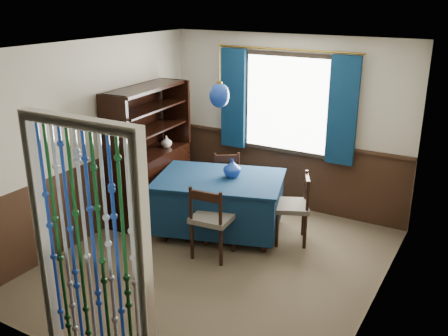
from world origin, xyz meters
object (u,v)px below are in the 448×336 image
Objects in this scene: chair_near at (212,219)px; vase_table at (232,169)px; chair_left at (149,191)px; dining_table at (220,201)px; chair_far at (227,182)px; chair_right at (294,206)px; sideboard at (150,172)px; bowl_shelf at (136,133)px; pendant_lamp at (219,95)px; vase_sideboard at (166,141)px.

vase_table is at bearing 94.54° from chair_near.
chair_left is (-1.17, 0.31, 0.02)m from chair_near.
chair_left is (-0.92, -0.30, 0.06)m from dining_table.
chair_far is 1.23m from chair_right.
sideboard is (-1.16, 0.04, 0.18)m from dining_table.
vase_table is 1.35m from bowl_shelf.
pendant_lamp is at bearing 106.72° from chair_near.
vase_table is at bearing 86.05° from chair_left.
bowl_shelf reaches higher than dining_table.
dining_table is 1.18m from sideboard.
vase_sideboard is (-1.10, 0.37, 0.57)m from dining_table.
chair_right is (1.86, 0.55, -0.03)m from chair_left.
chair_near is at bearing -85.50° from dining_table.
bowl_shelf is at bearing 80.39° from chair_right.
chair_near is 1.03× the size of chair_right.
vase_sideboard is at bearing 62.30° from chair_right.
dining_table is 2.01× the size of chair_near.
pendant_lamp is at bearing -5.96° from sideboard.
chair_left is at bearing -5.33° from bowl_shelf.
vase_sideboard reaches higher than chair_near.
chair_right is 4.11× the size of vase_table.
chair_near is (0.24, -0.61, 0.05)m from dining_table.
chair_left reaches higher than chair_near.
pendant_lamp is (-0.93, -0.25, 1.37)m from chair_right.
chair_right is 2.11m from sideboard.
chair_right is at bearing 80.90° from chair_left.
chair_left is 4.40× the size of vase_table.
pendant_lamp is (-0.24, 0.61, 1.35)m from chair_near.
vase_sideboard is (-1.22, 0.25, 0.13)m from vase_table.
chair_near is at bearing -28.72° from sideboard.
bowl_shelf is at bearing -83.49° from sideboard.
sideboard reaches higher than chair_far.
sideboard is at bearing 178.25° from pendant_lamp.
chair_near is 0.50× the size of sideboard.
dining_table is at bearing 180.00° from pendant_lamp.
vase_sideboard is at bearing 169.11° from chair_left.
chair_near is at bearing -68.10° from pendant_lamp.
chair_near is at bearing -80.28° from vase_table.
bowl_shelf is 0.71m from vase_sideboard.
vase_sideboard is at bearing 161.36° from pendant_lamp.
bowl_shelf is at bearing 161.34° from chair_near.
vase_table is at bearing 44.32° from pendant_lamp.
chair_left is at bearing -162.06° from pendant_lamp.
chair_left is at bearing 160.14° from chair_near.
chair_near is 1.60m from bowl_shelf.
chair_near is 1.50m from pendant_lamp.
sideboard is at bearing 160.85° from dining_table.
sideboard reaches higher than dining_table.
chair_left is 0.43m from sideboard.
dining_table is 1.41m from bowl_shelf.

